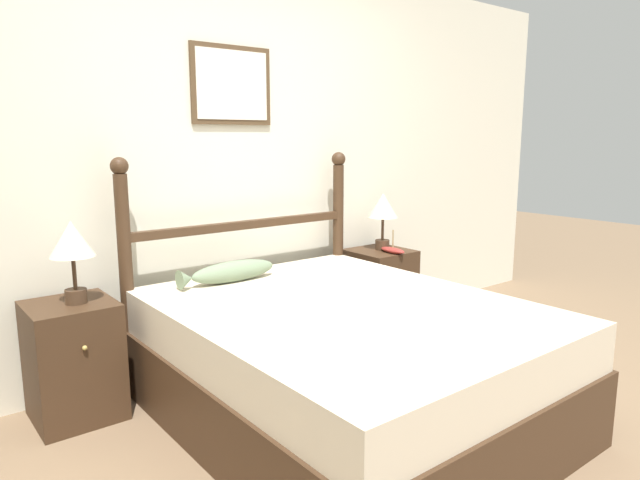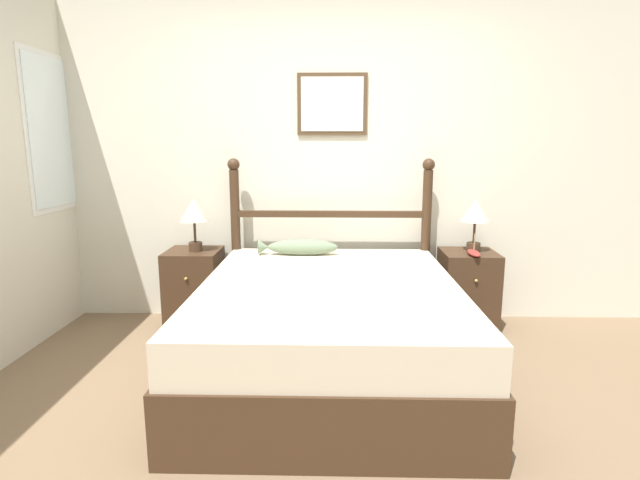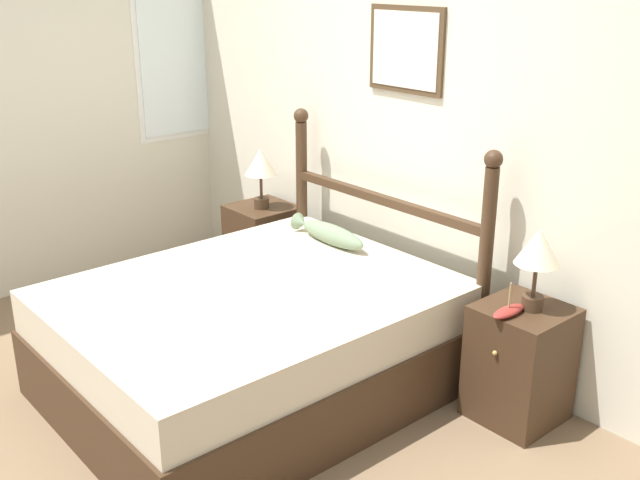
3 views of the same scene
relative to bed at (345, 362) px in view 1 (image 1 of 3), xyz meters
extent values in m
plane|color=#7A6047|center=(-0.02, -0.60, -0.30)|extent=(16.00, 16.00, 0.00)
cube|color=beige|center=(-0.02, 1.13, 0.98)|extent=(6.40, 0.06, 2.55)
cube|color=#4C3823|center=(0.01, 1.09, 1.44)|extent=(0.55, 0.02, 0.47)
cube|color=silver|center=(0.01, 1.08, 1.44)|extent=(0.49, 0.01, 0.41)
cube|color=#3D2819|center=(0.00, 0.00, -0.11)|extent=(1.58, 1.99, 0.37)
cube|color=beige|center=(0.00, 0.00, 0.19)|extent=(1.54, 1.95, 0.23)
cylinder|color=#3D2819|center=(-0.76, 0.96, 0.32)|extent=(0.07, 0.07, 1.23)
sphere|color=#3D2819|center=(-0.76, 0.96, 0.98)|extent=(0.10, 0.10, 0.10)
cylinder|color=#3D2819|center=(0.76, 0.96, 0.32)|extent=(0.07, 0.07, 1.23)
sphere|color=#3D2819|center=(0.76, 0.96, 0.98)|extent=(0.10, 0.10, 0.10)
cube|color=#3D2819|center=(0.00, 0.96, 0.59)|extent=(1.51, 0.05, 0.05)
cube|color=#3D2819|center=(-1.08, 0.86, 0.01)|extent=(0.41, 0.41, 0.61)
sphere|color=tan|center=(-1.08, 0.64, 0.14)|extent=(0.02, 0.02, 0.02)
cube|color=#3D2819|center=(1.08, 0.86, 0.01)|extent=(0.41, 0.41, 0.61)
sphere|color=tan|center=(1.08, 0.64, 0.14)|extent=(0.02, 0.02, 0.02)
cylinder|color=#422D1E|center=(-1.05, 0.84, 0.35)|extent=(0.10, 0.10, 0.07)
cylinder|color=#422D1E|center=(-1.05, 0.84, 0.46)|extent=(0.02, 0.02, 0.17)
cone|color=beige|center=(-1.05, 0.84, 0.64)|extent=(0.22, 0.22, 0.18)
cylinder|color=#422D1E|center=(1.11, 0.87, 0.35)|extent=(0.10, 0.10, 0.07)
cylinder|color=#422D1E|center=(1.11, 0.87, 0.46)|extent=(0.02, 0.02, 0.17)
cone|color=beige|center=(1.11, 0.87, 0.64)|extent=(0.22, 0.22, 0.18)
ellipsoid|color=maroon|center=(1.08, 0.73, 0.33)|extent=(0.08, 0.22, 0.04)
cylinder|color=#997F56|center=(1.08, 0.73, 0.41)|extent=(0.01, 0.01, 0.13)
ellipsoid|color=gray|center=(-0.21, 0.74, 0.37)|extent=(0.53, 0.12, 0.12)
cone|color=gray|center=(-0.50, 0.74, 0.37)|extent=(0.08, 0.11, 0.11)
camera|label=1|loc=(-1.80, -2.07, 1.13)|focal=32.00mm
camera|label=2|loc=(0.02, -2.94, 1.14)|focal=28.00mm
camera|label=3|loc=(2.94, -2.04, 1.87)|focal=42.00mm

